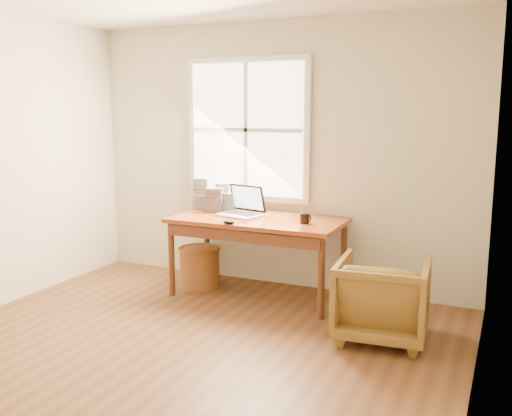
{
  "coord_description": "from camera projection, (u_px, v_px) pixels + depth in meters",
  "views": [
    {
      "loc": [
        2.15,
        -2.96,
        1.76
      ],
      "look_at": [
        0.05,
        1.65,
        0.87
      ],
      "focal_mm": 40.0,
      "sensor_mm": 36.0,
      "label": 1
    }
  ],
  "objects": [
    {
      "name": "room_shell",
      "position": [
        153.0,
        176.0,
        3.76
      ],
      "size": [
        4.04,
        4.54,
        2.64
      ],
      "color": "brown",
      "rests_on": "ground"
    },
    {
      "name": "desk",
      "position": [
        258.0,
        220.0,
        5.32
      ],
      "size": [
        1.6,
        0.8,
        0.04
      ],
      "primitive_type": "cube",
      "color": "brown",
      "rests_on": "room_shell"
    },
    {
      "name": "armchair",
      "position": [
        382.0,
        299.0,
        4.38
      ],
      "size": [
        0.73,
        0.75,
        0.63
      ],
      "primitive_type": "imported",
      "rotation": [
        0.0,
        0.0,
        3.22
      ],
      "color": "brown",
      "rests_on": "room_shell"
    },
    {
      "name": "wicker_stool",
      "position": [
        200.0,
        268.0,
        5.67
      ],
      "size": [
        0.5,
        0.5,
        0.39
      ],
      "primitive_type": "cylinder",
      "rotation": [
        0.0,
        0.0,
        -0.36
      ],
      "color": "brown",
      "rests_on": "room_shell"
    },
    {
      "name": "laptop",
      "position": [
        240.0,
        200.0,
        5.37
      ],
      "size": [
        0.51,
        0.53,
        0.31
      ],
      "primitive_type": null,
      "rotation": [
        0.0,
        0.0,
        -0.24
      ],
      "color": "#ACAFB3",
      "rests_on": "desk"
    },
    {
      "name": "mouse",
      "position": [
        229.0,
        222.0,
        5.04
      ],
      "size": [
        0.12,
        0.09,
        0.04
      ],
      "primitive_type": "ellipsoid",
      "rotation": [
        0.0,
        0.0,
        0.26
      ],
      "color": "black",
      "rests_on": "desk"
    },
    {
      "name": "coffee_mug",
      "position": [
        305.0,
        218.0,
        5.07
      ],
      "size": [
        0.09,
        0.09,
        0.09
      ],
      "primitive_type": "cylinder",
      "rotation": [
        0.0,
        0.0,
        0.15
      ],
      "color": "black",
      "rests_on": "desk"
    },
    {
      "name": "cd_stack_a",
      "position": [
        223.0,
        196.0,
        5.77
      ],
      "size": [
        0.17,
        0.15,
        0.27
      ],
      "primitive_type": "cube",
      "rotation": [
        0.0,
        0.0,
        0.27
      ],
      "color": "silver",
      "rests_on": "desk"
    },
    {
      "name": "cd_stack_b",
      "position": [
        214.0,
        200.0,
        5.61
      ],
      "size": [
        0.19,
        0.18,
        0.24
      ],
      "primitive_type": "cube",
      "rotation": [
        0.0,
        0.0,
        0.32
      ],
      "color": "#232428",
      "rests_on": "desk"
    },
    {
      "name": "cd_stack_c",
      "position": [
        201.0,
        193.0,
        5.78
      ],
      "size": [
        0.17,
        0.16,
        0.32
      ],
      "primitive_type": "cube",
      "rotation": [
        0.0,
        0.0,
        0.28
      ],
      "color": "#A9AAB7",
      "rests_on": "desk"
    },
    {
      "name": "cd_stack_d",
      "position": [
        229.0,
        202.0,
        5.7
      ],
      "size": [
        0.15,
        0.14,
        0.18
      ],
      "primitive_type": "cube",
      "rotation": [
        0.0,
        0.0,
        0.1
      ],
      "color": "#B0B5BC",
      "rests_on": "desk"
    }
  ]
}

